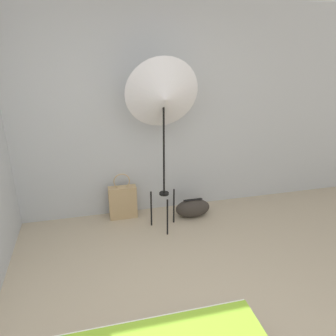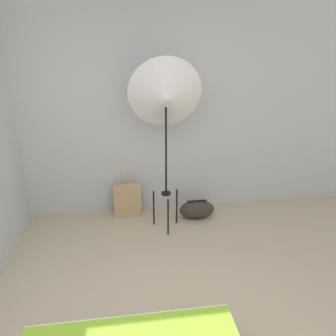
% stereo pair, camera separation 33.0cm
% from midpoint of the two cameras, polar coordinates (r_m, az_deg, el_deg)
% --- Properties ---
extents(wall_back, '(8.00, 0.05, 2.60)m').
position_cam_midpoint_polar(wall_back, '(4.06, -4.96, 9.23)').
color(wall_back, '#B7BCC1').
rests_on(wall_back, ground_plane).
extents(photo_umbrella, '(0.81, 0.39, 2.01)m').
position_cam_midpoint_polar(photo_umbrella, '(3.53, 2.37, 12.14)').
color(photo_umbrella, black).
rests_on(photo_umbrella, ground_plane).
extents(tote_bag, '(0.35, 0.12, 0.61)m').
position_cam_midpoint_polar(tote_bag, '(4.26, -4.88, -5.59)').
color(tote_bag, tan).
rests_on(tote_bag, ground_plane).
extents(duffel_bag, '(0.45, 0.24, 0.24)m').
position_cam_midpoint_polar(duffel_bag, '(4.27, 7.26, -7.21)').
color(duffel_bag, '#332D28').
rests_on(duffel_bag, ground_plane).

